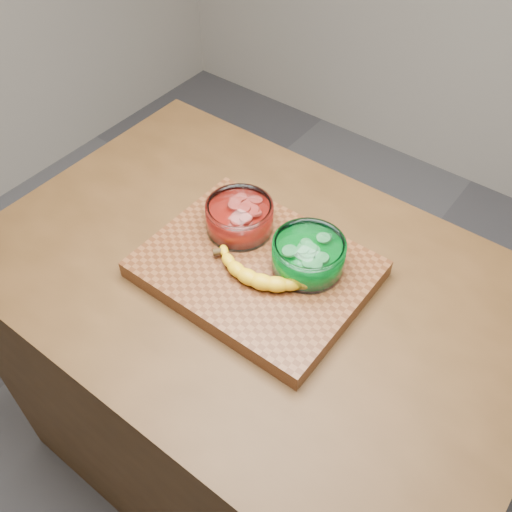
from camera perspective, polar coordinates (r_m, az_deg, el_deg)
The scene contains 6 objects.
ground at distance 1.98m, azimuth -0.00°, elevation -19.20°, with size 3.50×3.50×0.00m, color #535357.
counter at distance 1.58m, azimuth -0.00°, elevation -12.67°, with size 1.20×0.80×0.90m, color #4D3117.
cutting_board at distance 1.19m, azimuth -0.00°, elevation -1.30°, with size 0.45×0.35×0.04m, color brown.
bowl_red at distance 1.22m, azimuth -1.65°, elevation 3.88°, with size 0.15×0.15×0.07m.
bowl_green at distance 1.15m, azimuth 5.25°, elevation 0.06°, with size 0.15×0.15×0.07m.
banana at distance 1.15m, azimuth 1.03°, elevation -1.00°, with size 0.25×0.15×0.04m, color yellow, non-canonical shape.
Camera 1 is at (0.48, -0.63, 1.81)m, focal length 40.00 mm.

